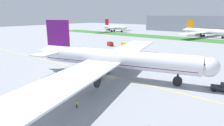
{
  "coord_description": "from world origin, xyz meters",
  "views": [
    {
      "loc": [
        36.17,
        -44.54,
        18.97
      ],
      "look_at": [
        -1.65,
        3.16,
        3.75
      ],
      "focal_mm": 31.07,
      "sensor_mm": 36.0,
      "label": 1
    }
  ],
  "objects_px": {
    "parked_airliner_far_left": "(114,28)",
    "airliner_foreground": "(112,59)",
    "traffic_cone_near_nose": "(149,126)",
    "parked_airliner_far_centre": "(205,32)",
    "pushback_tug": "(221,87)",
    "service_truck_baggage_loader": "(110,44)",
    "service_truck_fuel_bowser": "(126,44)",
    "ground_crew_wingwalker_port": "(77,103)"
  },
  "relations": [
    {
      "from": "ground_crew_wingwalker_port",
      "to": "service_truck_fuel_bowser",
      "type": "height_order",
      "value": "service_truck_fuel_bowser"
    },
    {
      "from": "ground_crew_wingwalker_port",
      "to": "service_truck_fuel_bowser",
      "type": "xyz_separation_m",
      "value": [
        -37.32,
        72.46,
        0.34
      ]
    },
    {
      "from": "traffic_cone_near_nose",
      "to": "parked_airliner_far_left",
      "type": "relative_size",
      "value": 0.01
    },
    {
      "from": "service_truck_fuel_bowser",
      "to": "parked_airliner_far_left",
      "type": "height_order",
      "value": "parked_airliner_far_left"
    },
    {
      "from": "service_truck_baggage_loader",
      "to": "ground_crew_wingwalker_port",
      "type": "bearing_deg",
      "value": -55.92
    },
    {
      "from": "pushback_tug",
      "to": "service_truck_baggage_loader",
      "type": "distance_m",
      "value": 79.37
    },
    {
      "from": "traffic_cone_near_nose",
      "to": "parked_airliner_far_left",
      "type": "xyz_separation_m",
      "value": [
        -123.9,
        149.9,
        4.44
      ]
    },
    {
      "from": "parked_airliner_far_left",
      "to": "airliner_foreground",
      "type": "bearing_deg",
      "value": -52.43
    },
    {
      "from": "airliner_foreground",
      "to": "service_truck_baggage_loader",
      "type": "height_order",
      "value": "airliner_foreground"
    },
    {
      "from": "parked_airliner_far_left",
      "to": "traffic_cone_near_nose",
      "type": "bearing_deg",
      "value": -50.42
    },
    {
      "from": "ground_crew_wingwalker_port",
      "to": "parked_airliner_far_centre",
      "type": "height_order",
      "value": "parked_airliner_far_centre"
    },
    {
      "from": "service_truck_baggage_loader",
      "to": "service_truck_fuel_bowser",
      "type": "relative_size",
      "value": 0.81
    },
    {
      "from": "airliner_foreground",
      "to": "service_truck_baggage_loader",
      "type": "bearing_deg",
      "value": 129.35
    },
    {
      "from": "service_truck_fuel_bowser",
      "to": "parked_airliner_far_left",
      "type": "xyz_separation_m",
      "value": [
        -71.41,
        80.39,
        3.31
      ]
    },
    {
      "from": "traffic_cone_near_nose",
      "to": "ground_crew_wingwalker_port",
      "type": "bearing_deg",
      "value": -168.97
    },
    {
      "from": "service_truck_baggage_loader",
      "to": "parked_airliner_far_left",
      "type": "distance_m",
      "value": 104.39
    },
    {
      "from": "service_truck_fuel_bowser",
      "to": "parked_airliner_far_centre",
      "type": "height_order",
      "value": "parked_airliner_far_centre"
    },
    {
      "from": "airliner_foreground",
      "to": "traffic_cone_near_nose",
      "type": "distance_m",
      "value": 29.1
    },
    {
      "from": "airliner_foreground",
      "to": "parked_airliner_far_left",
      "type": "xyz_separation_m",
      "value": [
        -101.59,
        132.08,
        -1.15
      ]
    },
    {
      "from": "service_truck_fuel_bowser",
      "to": "parked_airliner_far_left",
      "type": "relative_size",
      "value": 0.11
    },
    {
      "from": "pushback_tug",
      "to": "parked_airliner_far_left",
      "type": "height_order",
      "value": "parked_airliner_far_left"
    },
    {
      "from": "traffic_cone_near_nose",
      "to": "parked_airliner_far_left",
      "type": "distance_m",
      "value": 194.52
    },
    {
      "from": "traffic_cone_near_nose",
      "to": "parked_airliner_far_centre",
      "type": "relative_size",
      "value": 0.01
    },
    {
      "from": "service_truck_baggage_loader",
      "to": "service_truck_fuel_bowser",
      "type": "bearing_deg",
      "value": 20.46
    },
    {
      "from": "airliner_foreground",
      "to": "ground_crew_wingwalker_port",
      "type": "xyz_separation_m",
      "value": [
        7.14,
        -20.77,
        -4.81
      ]
    },
    {
      "from": "pushback_tug",
      "to": "service_truck_baggage_loader",
      "type": "relative_size",
      "value": 1.31
    },
    {
      "from": "pushback_tug",
      "to": "ground_crew_wingwalker_port",
      "type": "bearing_deg",
      "value": -127.06
    },
    {
      "from": "pushback_tug",
      "to": "parked_airliner_far_centre",
      "type": "height_order",
      "value": "parked_airliner_far_centre"
    },
    {
      "from": "airliner_foreground",
      "to": "parked_airliner_far_left",
      "type": "bearing_deg",
      "value": 127.57
    },
    {
      "from": "airliner_foreground",
      "to": "parked_airliner_far_left",
      "type": "distance_m",
      "value": 166.63
    },
    {
      "from": "traffic_cone_near_nose",
      "to": "parked_airliner_far_centre",
      "type": "height_order",
      "value": "parked_airliner_far_centre"
    },
    {
      "from": "pushback_tug",
      "to": "parked_airliner_far_left",
      "type": "distance_m",
      "value": 180.05
    },
    {
      "from": "airliner_foreground",
      "to": "ground_crew_wingwalker_port",
      "type": "bearing_deg",
      "value": -71.02
    },
    {
      "from": "airliner_foreground",
      "to": "service_truck_fuel_bowser",
      "type": "xyz_separation_m",
      "value": [
        -30.18,
        51.69,
        -4.46
      ]
    },
    {
      "from": "ground_crew_wingwalker_port",
      "to": "service_truck_baggage_loader",
      "type": "bearing_deg",
      "value": 124.08
    },
    {
      "from": "parked_airliner_far_centre",
      "to": "airliner_foreground",
      "type": "bearing_deg",
      "value": -87.65
    },
    {
      "from": "airliner_foreground",
      "to": "traffic_cone_near_nose",
      "type": "xyz_separation_m",
      "value": [
        22.31,
        -17.82,
        -5.59
      ]
    },
    {
      "from": "airliner_foreground",
      "to": "service_truck_baggage_loader",
      "type": "relative_size",
      "value": 18.93
    },
    {
      "from": "parked_airliner_far_left",
      "to": "parked_airliner_far_centre",
      "type": "xyz_separation_m",
      "value": [
        95.95,
        5.07,
        0.13
      ]
    },
    {
      "from": "parked_airliner_far_left",
      "to": "service_truck_fuel_bowser",
      "type": "bearing_deg",
      "value": -48.39
    },
    {
      "from": "pushback_tug",
      "to": "service_truck_fuel_bowser",
      "type": "relative_size",
      "value": 1.06
    },
    {
      "from": "traffic_cone_near_nose",
      "to": "parked_airliner_far_centre",
      "type": "distance_m",
      "value": 157.54
    }
  ]
}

